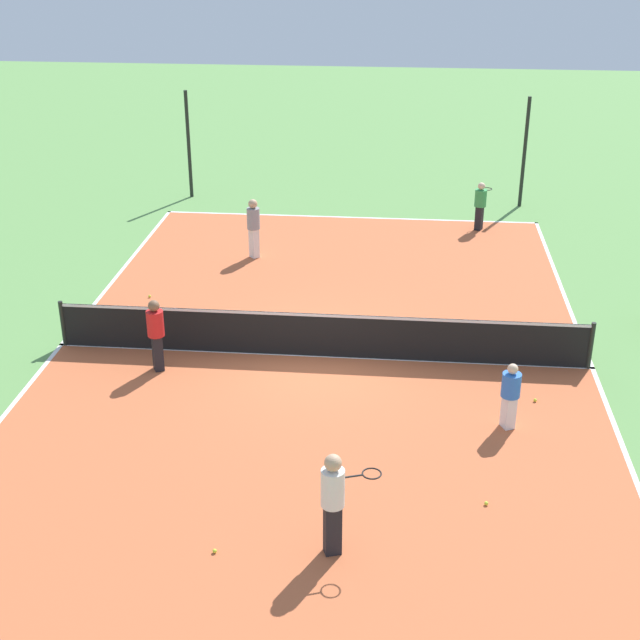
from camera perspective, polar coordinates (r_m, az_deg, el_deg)
ground_plane at (r=19.74m, az=0.00°, el=-2.37°), size 80.00×80.00×0.00m
court_surface at (r=19.74m, az=0.00°, el=-2.35°), size 11.92×19.72×0.02m
tennis_net at (r=19.49m, az=0.00°, el=-0.89°), size 11.72×0.10×1.07m
player_far_white at (r=13.54m, az=0.86°, el=-11.27°), size 0.99×0.62×1.77m
player_coach_red at (r=19.08m, az=-10.46°, el=-0.69°), size 0.48×0.48×1.61m
player_baseline_gray at (r=25.12m, az=-4.28°, el=6.12°), size 0.51×0.51×1.70m
player_far_green at (r=27.81m, az=10.23°, el=7.38°), size 0.66×0.99×1.49m
player_near_blue at (r=17.14m, az=12.09°, el=-4.56°), size 0.48×0.48×1.35m
tennis_ball_left_sideline at (r=14.22m, az=-6.76°, el=-14.47°), size 0.07×0.07×0.07m
tennis_ball_far_baseline at (r=23.09m, az=-10.85°, el=1.51°), size 0.07×0.07×0.07m
tennis_ball_midcourt at (r=18.46m, az=13.61°, el=-5.01°), size 0.07×0.07×0.07m
tennis_ball_right_alley at (r=15.33m, az=10.60°, el=-11.46°), size 0.07×0.07×0.07m
fence_post_back_left at (r=30.85m, az=-8.40°, el=11.04°), size 0.12×0.12×3.61m
fence_post_back_right at (r=30.23m, az=12.95°, el=10.40°), size 0.12×0.12×3.61m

